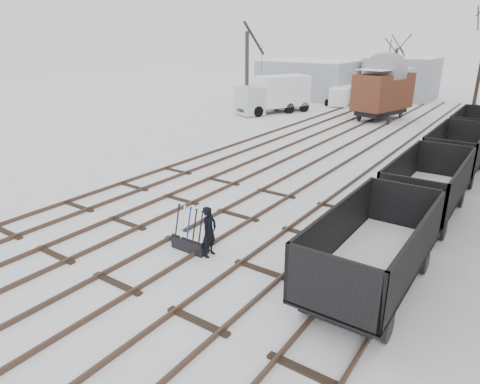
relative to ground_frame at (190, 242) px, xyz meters
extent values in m
plane|color=white|center=(-0.34, 0.23, -0.28)|extent=(120.00, 120.00, 0.00)
cube|color=black|center=(-7.06, 14.23, -0.21)|extent=(0.07, 52.00, 0.15)
cube|color=black|center=(-5.63, 14.23, -0.21)|extent=(0.07, 52.00, 0.15)
cube|color=black|center=(-6.34, 2.23, -0.26)|extent=(1.90, 0.20, 0.08)
cube|color=black|center=(-4.06, 14.23, -0.21)|extent=(0.07, 52.00, 0.15)
cube|color=black|center=(-2.63, 14.23, -0.21)|extent=(0.07, 52.00, 0.15)
cube|color=black|center=(-3.34, 2.23, -0.26)|extent=(1.90, 0.20, 0.08)
cube|color=black|center=(-1.06, 14.23, -0.21)|extent=(0.07, 52.00, 0.15)
cube|color=black|center=(0.37, 14.23, -0.21)|extent=(0.07, 52.00, 0.15)
cube|color=black|center=(-0.34, 2.23, -0.26)|extent=(1.90, 0.20, 0.08)
cube|color=black|center=(1.94, 14.23, -0.21)|extent=(0.07, 52.00, 0.15)
cube|color=black|center=(3.37, 14.23, -0.21)|extent=(0.07, 52.00, 0.15)
cube|color=black|center=(2.66, 2.23, -0.26)|extent=(1.90, 0.20, 0.08)
cube|color=black|center=(4.94, 14.23, -0.21)|extent=(0.07, 52.00, 0.15)
cube|color=black|center=(6.37, 14.23, -0.21)|extent=(0.07, 52.00, 0.15)
cube|color=black|center=(5.66, 2.23, -0.26)|extent=(1.90, 0.20, 0.08)
cube|color=#919BA4|center=(-13.34, 36.23, 1.72)|extent=(10.00, 8.00, 4.00)
cube|color=white|center=(-13.34, 36.23, 3.77)|extent=(9.80, 7.84, 0.10)
cube|color=#919BA4|center=(-4.34, 40.23, 1.92)|extent=(7.00, 6.00, 4.40)
cube|color=white|center=(-4.34, 40.23, 4.17)|extent=(6.86, 5.88, 0.10)
cube|color=black|center=(0.00, 0.00, -0.06)|extent=(1.30, 0.43, 0.44)
cube|color=black|center=(0.00, 0.00, 0.18)|extent=(1.30, 0.31, 0.06)
cube|color=white|center=(0.00, 0.00, 0.22)|extent=(1.25, 0.27, 0.03)
cylinder|color=black|center=(-0.50, 0.00, 0.67)|extent=(0.05, 0.31, 1.08)
cylinder|color=silver|center=(-0.25, 0.00, 0.67)|extent=(0.05, 0.31, 1.08)
cylinder|color=#0B2896|center=(0.00, 0.00, 0.67)|extent=(0.05, 0.31, 1.08)
cylinder|color=black|center=(0.25, 0.00, 0.67)|extent=(0.05, 0.31, 1.08)
cylinder|color=black|center=(0.50, 0.00, 0.67)|extent=(0.05, 0.31, 1.08)
imported|color=black|center=(0.75, 0.10, 0.56)|extent=(0.43, 0.63, 1.68)
cube|color=black|center=(5.66, 1.03, 0.34)|extent=(1.84, 5.05, 0.38)
cube|color=black|center=(5.66, 1.03, 0.53)|extent=(2.30, 5.74, 0.11)
cube|color=black|center=(4.56, 1.03, 1.29)|extent=(0.10, 5.74, 1.53)
cube|color=black|center=(6.76, 1.03, 1.29)|extent=(0.10, 5.74, 1.53)
cube|color=white|center=(5.66, 1.03, 0.62)|extent=(2.07, 5.51, 0.06)
cylinder|color=black|center=(4.60, -0.81, 0.05)|extent=(0.11, 0.67, 0.67)
cylinder|color=black|center=(6.71, 2.87, 0.05)|extent=(0.11, 0.67, 0.67)
cube|color=black|center=(5.66, 7.43, 0.34)|extent=(1.84, 5.05, 0.38)
cube|color=black|center=(5.66, 7.43, 0.53)|extent=(2.30, 5.74, 0.11)
cube|color=black|center=(4.56, 7.43, 1.29)|extent=(0.10, 5.74, 1.53)
cube|color=black|center=(6.76, 7.43, 1.29)|extent=(0.10, 5.74, 1.53)
cube|color=white|center=(5.66, 7.43, 0.62)|extent=(2.07, 5.51, 0.06)
cylinder|color=black|center=(4.60, 5.59, 0.05)|extent=(0.11, 0.67, 0.67)
cylinder|color=black|center=(6.71, 9.27, 0.05)|extent=(0.11, 0.67, 0.67)
cube|color=black|center=(5.66, 13.83, 0.34)|extent=(1.84, 5.05, 0.38)
cube|color=black|center=(5.66, 13.83, 0.53)|extent=(2.30, 5.74, 0.11)
cube|color=black|center=(4.56, 13.83, 1.29)|extent=(0.10, 5.74, 1.53)
cube|color=white|center=(5.66, 13.83, 0.62)|extent=(2.07, 5.51, 0.06)
cylinder|color=black|center=(4.60, 11.99, 0.05)|extent=(0.11, 0.67, 0.67)
cube|color=black|center=(5.66, 20.23, 0.34)|extent=(1.84, 5.05, 0.38)
cube|color=black|center=(5.66, 20.23, 0.53)|extent=(2.30, 5.74, 0.11)
cube|color=black|center=(4.56, 20.23, 1.29)|extent=(0.10, 5.74, 1.53)
cube|color=white|center=(5.66, 20.23, 0.62)|extent=(2.07, 5.51, 0.06)
cylinder|color=black|center=(4.60, 18.39, 0.05)|extent=(0.11, 0.67, 0.67)
cube|color=black|center=(-2.19, 26.83, 0.42)|extent=(3.14, 5.15, 0.44)
cube|color=#481E15|center=(-2.19, 26.83, 2.06)|extent=(3.80, 5.90, 2.83)
cube|color=white|center=(-2.19, 26.83, 3.85)|extent=(3.49, 5.58, 0.04)
cylinder|color=black|center=(-3.39, 25.09, 0.10)|extent=(0.13, 0.76, 0.76)
cylinder|color=black|center=(-0.99, 28.57, 0.10)|extent=(0.13, 0.76, 0.76)
cube|color=black|center=(-11.27, 24.67, 0.24)|extent=(3.97, 7.08, 0.29)
cube|color=#ACB2B6|center=(-11.27, 22.01, 1.00)|extent=(2.86, 2.67, 2.38)
cube|color=white|center=(-11.27, 25.43, 1.62)|extent=(4.18, 5.49, 2.67)
cube|color=white|center=(-11.27, 25.43, 2.97)|extent=(4.10, 5.38, 0.04)
cylinder|color=black|center=(-12.32, 22.20, 0.19)|extent=(0.29, 0.95, 0.95)
cylinder|color=black|center=(-10.23, 27.34, 0.19)|extent=(0.29, 0.95, 0.95)
cube|color=white|center=(-8.11, 32.47, 0.66)|extent=(2.82, 4.47, 1.69)
cube|color=white|center=(-8.11, 32.47, 1.52)|extent=(2.75, 4.36, 0.04)
cylinder|color=black|center=(-8.95, 31.16, 0.05)|extent=(0.21, 0.66, 0.66)
cylinder|color=black|center=(-7.26, 33.79, 0.05)|extent=(0.21, 0.66, 0.66)
cube|color=#292A2E|center=(-16.14, 27.43, 0.07)|extent=(1.76, 1.76, 0.71)
cylinder|color=#292A2E|center=(-16.14, 27.43, 3.25)|extent=(0.39, 0.39, 7.07)
cylinder|color=#292A2E|center=(-16.14, 29.02, 6.08)|extent=(0.78, 4.50, 3.26)
cylinder|color=black|center=(-16.14, 30.87, 3.96)|extent=(0.04, 0.04, 3.98)
cylinder|color=black|center=(-5.23, 40.38, 2.40)|extent=(0.30, 0.30, 5.36)
camera|label=1|loc=(8.54, -9.44, 6.41)|focal=32.00mm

